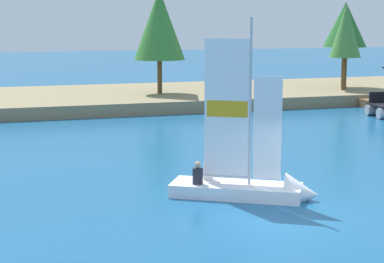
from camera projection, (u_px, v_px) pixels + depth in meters
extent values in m
plane|color=#195684|center=(281.00, 220.00, 17.76)|extent=(200.00, 200.00, 0.00)
cube|color=#897A56|center=(108.00, 99.00, 42.18)|extent=(80.00, 11.71, 0.72)
cylinder|color=brown|center=(160.00, 77.00, 41.61)|extent=(0.30, 0.30, 2.13)
cone|color=#387F33|center=(159.00, 24.00, 41.07)|extent=(3.20, 3.20, 4.38)
cylinder|color=brown|center=(344.00, 74.00, 43.68)|extent=(0.32, 0.32, 2.16)
cone|color=#47893D|center=(346.00, 30.00, 43.21)|extent=(2.06, 2.06, 3.53)
cylinder|color=brown|center=(344.00, 67.00, 45.73)|extent=(0.30, 0.30, 2.76)
cone|color=#286B2D|center=(345.00, 24.00, 45.25)|extent=(2.96, 2.96, 3.06)
cube|color=brown|center=(384.00, 105.00, 39.82)|extent=(1.84, 4.05, 0.51)
cube|color=white|center=(236.00, 190.00, 20.08)|extent=(4.08, 3.19, 0.39)
cone|color=white|center=(302.00, 194.00, 19.63)|extent=(1.48, 1.56, 1.23)
cylinder|color=#B7B7BC|center=(250.00, 103.00, 19.54)|extent=(0.08, 0.08, 4.98)
cube|color=white|center=(227.00, 108.00, 19.73)|extent=(1.20, 0.73, 4.12)
cube|color=orange|center=(227.00, 109.00, 19.73)|extent=(1.09, 0.67, 0.49)
cube|color=white|center=(267.00, 128.00, 19.55)|extent=(0.74, 0.46, 3.08)
cylinder|color=#B7B7BC|center=(227.00, 176.00, 20.07)|extent=(1.22, 0.76, 0.06)
cube|color=#26262D|center=(198.00, 176.00, 19.97)|extent=(0.34, 0.31, 0.49)
sphere|color=tan|center=(198.00, 165.00, 19.91)|extent=(0.20, 0.20, 0.20)
cube|color=silver|center=(209.00, 171.00, 20.50)|extent=(0.34, 0.31, 0.56)
sphere|color=tan|center=(209.00, 159.00, 20.43)|extent=(0.20, 0.20, 0.20)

